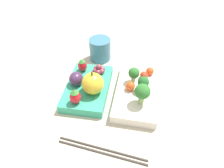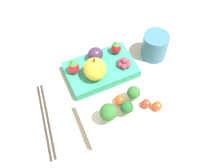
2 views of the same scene
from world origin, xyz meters
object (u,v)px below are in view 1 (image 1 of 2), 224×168
(broccoli_floret_1, at_px, (143,83))
(cherry_tomato_2, at_px, (130,86))
(strawberry_0, at_px, (82,65))
(strawberry_1, at_px, (75,96))
(apple, at_px, (93,83))
(chopsticks_pair, at_px, (102,150))
(broccoli_floret_0, at_px, (134,73))
(broccoli_floret_2, at_px, (142,92))
(plum, at_px, (76,79))
(grape_cluster, at_px, (99,69))
(drinking_cup, at_px, (100,49))
(bento_box_savoury, at_px, (137,93))
(cherry_tomato_0, at_px, (144,75))
(cherry_tomato_1, at_px, (150,71))
(bento_box_fruit, at_px, (88,88))

(broccoli_floret_1, xyz_separation_m, cherry_tomato_2, (0.00, -0.03, -0.02))
(strawberry_0, distance_m, strawberry_1, 0.13)
(apple, xyz_separation_m, chopsticks_pair, (0.16, 0.05, -0.05))
(broccoli_floret_0, bearing_deg, broccoli_floret_2, 17.38)
(broccoli_floret_2, height_order, cherry_tomato_2, broccoli_floret_2)
(broccoli_floret_0, relative_size, strawberry_1, 1.09)
(plum, height_order, grape_cluster, plum)
(grape_cluster, height_order, chopsticks_pair, grape_cluster)
(apple, height_order, plum, apple)
(chopsticks_pair, bearing_deg, cherry_tomato_2, 164.43)
(chopsticks_pair, bearing_deg, grape_cluster, -168.35)
(grape_cluster, bearing_deg, broccoli_floret_1, 64.18)
(broccoli_floret_0, distance_m, drinking_cup, 0.18)
(plum, bearing_deg, drinking_cup, 166.70)
(broccoli_floret_1, relative_size, broccoli_floret_2, 0.77)
(bento_box_savoury, height_order, plum, plum)
(broccoli_floret_0, relative_size, cherry_tomato_2, 1.89)
(plum, bearing_deg, broccoli_floret_0, 99.85)
(bento_box_savoury, bearing_deg, strawberry_1, -66.75)
(strawberry_0, bearing_deg, broccoli_floret_0, 78.04)
(apple, xyz_separation_m, plum, (-0.02, -0.05, -0.01))
(strawberry_0, bearing_deg, apple, 30.37)
(bento_box_savoury, distance_m, broccoli_floret_0, 0.06)
(cherry_tomato_0, bearing_deg, drinking_cup, -128.18)
(broccoli_floret_2, xyz_separation_m, apple, (-0.03, -0.13, -0.01))
(broccoli_floret_1, relative_size, chopsticks_pair, 0.22)
(cherry_tomato_0, height_order, plum, plum)
(cherry_tomato_0, height_order, cherry_tomato_1, same)
(chopsticks_pair, bearing_deg, cherry_tomato_0, 159.52)
(strawberry_1, bearing_deg, bento_box_fruit, 167.61)
(cherry_tomato_0, xyz_separation_m, chopsticks_pair, (0.23, -0.09, -0.04))
(broccoli_floret_2, relative_size, plum, 1.42)
(drinking_cup, bearing_deg, chopsticks_pair, 10.54)
(broccoli_floret_2, relative_size, apple, 0.87)
(strawberry_0, bearing_deg, cherry_tomato_2, 66.30)
(bento_box_fruit, height_order, cherry_tomato_2, cherry_tomato_2)
(broccoli_floret_2, relative_size, chopsticks_pair, 0.29)
(bento_box_fruit, height_order, chopsticks_pair, bento_box_fruit)
(bento_box_savoury, xyz_separation_m, broccoli_floret_0, (-0.03, -0.01, 0.04))
(bento_box_savoury, distance_m, grape_cluster, 0.14)
(broccoli_floret_0, relative_size, cherry_tomato_1, 2.06)
(strawberry_0, bearing_deg, broccoli_floret_1, 70.31)
(cherry_tomato_2, xyz_separation_m, strawberry_1, (0.06, -0.14, 0.01))
(broccoli_floret_0, distance_m, cherry_tomato_0, 0.04)
(grape_cluster, bearing_deg, strawberry_1, -16.53)
(strawberry_1, bearing_deg, grape_cluster, 163.47)
(bento_box_fruit, height_order, cherry_tomato_0, cherry_tomato_0)
(broccoli_floret_0, height_order, strawberry_1, broccoli_floret_0)
(grape_cluster, height_order, drinking_cup, drinking_cup)
(cherry_tomato_0, height_order, drinking_cup, drinking_cup)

